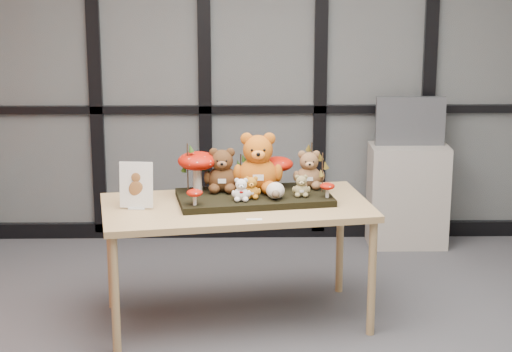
{
  "coord_description": "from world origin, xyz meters",
  "views": [
    {
      "loc": [
        -0.17,
        -4.68,
        2.39
      ],
      "look_at": [
        -0.08,
        0.75,
        0.96
      ],
      "focal_mm": 65.0,
      "sensor_mm": 36.0,
      "label": 1
    }
  ],
  "objects_px": {
    "diorama_tray": "(254,197)",
    "mushroom_back_right": "(278,171)",
    "bear_tan_back": "(309,167)",
    "mushroom_front_right": "(327,189)",
    "bear_brown_medium": "(222,167)",
    "sign_holder": "(136,187)",
    "plush_cream_hedgehog": "(275,190)",
    "mushroom_front_left": "(195,196)",
    "mushroom_back_left": "(198,169)",
    "bear_white_bow": "(241,188)",
    "cabinet": "(408,196)",
    "bear_small_yellow": "(251,186)",
    "monitor": "(410,121)",
    "display_table": "(236,215)",
    "bear_beige_small": "(301,184)",
    "bear_pooh_yellow": "(258,159)"
  },
  "relations": [
    {
      "from": "diorama_tray",
      "to": "mushroom_front_left",
      "type": "relative_size",
      "value": 8.74
    },
    {
      "from": "bear_white_bow",
      "to": "mushroom_front_right",
      "type": "xyz_separation_m",
      "value": [
        0.53,
        0.06,
        -0.03
      ]
    },
    {
      "from": "diorama_tray",
      "to": "plush_cream_hedgehog",
      "type": "bearing_deg",
      "value": -46.96
    },
    {
      "from": "bear_brown_medium",
      "to": "sign_holder",
      "type": "relative_size",
      "value": 1.05
    },
    {
      "from": "display_table",
      "to": "monitor",
      "type": "bearing_deg",
      "value": 38.56
    },
    {
      "from": "sign_holder",
      "to": "monitor",
      "type": "height_order",
      "value": "monitor"
    },
    {
      "from": "bear_brown_medium",
      "to": "sign_holder",
      "type": "xyz_separation_m",
      "value": [
        -0.51,
        -0.25,
        -0.06
      ]
    },
    {
      "from": "bear_pooh_yellow",
      "to": "bear_white_bow",
      "type": "xyz_separation_m",
      "value": [
        -0.11,
        -0.22,
        -0.13
      ]
    },
    {
      "from": "bear_white_bow",
      "to": "mushroom_front_left",
      "type": "distance_m",
      "value": 0.3
    },
    {
      "from": "bear_brown_medium",
      "to": "monitor",
      "type": "distance_m",
      "value": 1.94
    },
    {
      "from": "bear_beige_small",
      "to": "plush_cream_hedgehog",
      "type": "height_order",
      "value": "bear_beige_small"
    },
    {
      "from": "bear_white_bow",
      "to": "mushroom_front_left",
      "type": "relative_size",
      "value": 1.43
    },
    {
      "from": "bear_tan_back",
      "to": "cabinet",
      "type": "distance_m",
      "value": 1.6
    },
    {
      "from": "mushroom_front_left",
      "to": "sign_holder",
      "type": "distance_m",
      "value": 0.36
    },
    {
      "from": "mushroom_back_right",
      "to": "mushroom_front_left",
      "type": "xyz_separation_m",
      "value": [
        -0.51,
        -0.39,
        -0.06
      ]
    },
    {
      "from": "cabinet",
      "to": "mushroom_back_right",
      "type": "bearing_deg",
      "value": -131.24
    },
    {
      "from": "cabinet",
      "to": "bear_pooh_yellow",
      "type": "bearing_deg",
      "value": -132.66
    },
    {
      "from": "mushroom_back_right",
      "to": "sign_holder",
      "type": "distance_m",
      "value": 0.93
    },
    {
      "from": "bear_tan_back",
      "to": "bear_small_yellow",
      "type": "distance_m",
      "value": 0.45
    },
    {
      "from": "mushroom_front_left",
      "to": "bear_white_bow",
      "type": "bearing_deg",
      "value": 18.52
    },
    {
      "from": "mushroom_back_left",
      "to": "bear_pooh_yellow",
      "type": "bearing_deg",
      "value": -1.68
    },
    {
      "from": "mushroom_back_left",
      "to": "mushroom_front_right",
      "type": "xyz_separation_m",
      "value": [
        0.8,
        -0.17,
        -0.09
      ]
    },
    {
      "from": "diorama_tray",
      "to": "bear_small_yellow",
      "type": "relative_size",
      "value": 6.21
    },
    {
      "from": "mushroom_back_right",
      "to": "diorama_tray",
      "type": "bearing_deg",
      "value": -132.55
    },
    {
      "from": "mushroom_back_right",
      "to": "sign_holder",
      "type": "xyz_separation_m",
      "value": [
        -0.87,
        -0.33,
        -0.02
      ]
    },
    {
      "from": "bear_tan_back",
      "to": "bear_white_bow",
      "type": "height_order",
      "value": "bear_tan_back"
    },
    {
      "from": "cabinet",
      "to": "mushroom_back_left",
      "type": "bearing_deg",
      "value": -140.77
    },
    {
      "from": "diorama_tray",
      "to": "mushroom_front_left",
      "type": "height_order",
      "value": "mushroom_front_left"
    },
    {
      "from": "bear_white_bow",
      "to": "cabinet",
      "type": "bearing_deg",
      "value": 39.86
    },
    {
      "from": "diorama_tray",
      "to": "mushroom_back_left",
      "type": "distance_m",
      "value": 0.4
    },
    {
      "from": "display_table",
      "to": "mushroom_front_left",
      "type": "distance_m",
      "value": 0.33
    },
    {
      "from": "diorama_tray",
      "to": "mushroom_back_right",
      "type": "height_order",
      "value": "mushroom_back_right"
    },
    {
      "from": "mushroom_front_left",
      "to": "monitor",
      "type": "distance_m",
      "value": 2.27
    },
    {
      "from": "mushroom_front_left",
      "to": "sign_holder",
      "type": "relative_size",
      "value": 0.37
    },
    {
      "from": "mushroom_front_right",
      "to": "sign_holder",
      "type": "height_order",
      "value": "sign_holder"
    },
    {
      "from": "mushroom_back_left",
      "to": "sign_holder",
      "type": "distance_m",
      "value": 0.45
    },
    {
      "from": "bear_small_yellow",
      "to": "bear_white_bow",
      "type": "bearing_deg",
      "value": -150.74
    },
    {
      "from": "diorama_tray",
      "to": "mushroom_front_right",
      "type": "bearing_deg",
      "value": -19.17
    },
    {
      "from": "bear_brown_medium",
      "to": "mushroom_front_left",
      "type": "height_order",
      "value": "bear_brown_medium"
    },
    {
      "from": "bear_tan_back",
      "to": "sign_holder",
      "type": "bearing_deg",
      "value": -172.65
    },
    {
      "from": "bear_tan_back",
      "to": "mushroom_back_right",
      "type": "height_order",
      "value": "bear_tan_back"
    },
    {
      "from": "mushroom_back_left",
      "to": "mushroom_front_left",
      "type": "distance_m",
      "value": 0.34
    },
    {
      "from": "plush_cream_hedgehog",
      "to": "sign_holder",
      "type": "relative_size",
      "value": 0.39
    },
    {
      "from": "bear_white_bow",
      "to": "mushroom_back_left",
      "type": "relative_size",
      "value": 0.56
    },
    {
      "from": "mushroom_front_right",
      "to": "bear_white_bow",
      "type": "bearing_deg",
      "value": -173.81
    },
    {
      "from": "mushroom_front_left",
      "to": "cabinet",
      "type": "height_order",
      "value": "mushroom_front_left"
    },
    {
      "from": "bear_small_yellow",
      "to": "bear_beige_small",
      "type": "bearing_deg",
      "value": -2.02
    },
    {
      "from": "bear_white_bow",
      "to": "bear_tan_back",
      "type": "bearing_deg",
      "value": 24.72
    },
    {
      "from": "mushroom_front_left",
      "to": "mushroom_front_right",
      "type": "height_order",
      "value": "mushroom_front_left"
    },
    {
      "from": "bear_small_yellow",
      "to": "mushroom_back_left",
      "type": "distance_m",
      "value": 0.39
    }
  ]
}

